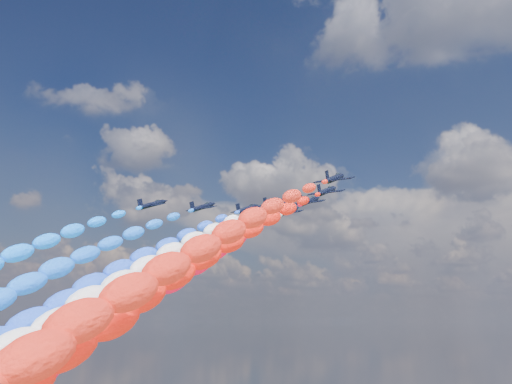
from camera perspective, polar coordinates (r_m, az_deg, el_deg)
The scene contains 15 objects.
jet_0 at distance 169.81m, azimuth -9.65°, elevation -1.16°, with size 9.12×12.23×2.69m, color black, non-canonical shape.
jet_1 at distance 171.82m, azimuth -5.02°, elevation -1.41°, with size 9.12×12.23×2.69m, color black, non-canonical shape.
trail_1 at distance 132.00m, azimuth -19.32°, elevation -8.23°, with size 6.43×100.74×51.54m, color blue, non-canonical shape.
jet_2 at distance 173.91m, azimuth -0.84°, elevation -1.58°, with size 9.12×12.23×2.69m, color black, non-canonical shape.
trail_2 at distance 131.15m, azimuth -13.72°, elevation -8.54°, with size 6.43×100.74×51.54m, color blue, non-canonical shape.
jet_3 at distance 165.84m, azimuth 1.60°, elevation -1.06°, with size 9.12×12.23×2.69m, color black, non-canonical shape.
trail_3 at distance 121.56m, azimuth -11.30°, elevation -8.40°, with size 6.43×100.74×51.54m, color white, non-canonical shape.
jet_4 at distance 177.74m, azimuth 3.07°, elevation -1.79°, with size 9.12×12.23×2.69m, color black, non-canonical shape.
trail_4 at distance 132.47m, azimuth -8.21°, elevation -8.78°, with size 6.43×100.74×51.54m, color white, non-canonical shape.
jet_5 at distance 163.22m, azimuth 4.96°, elevation -0.85°, with size 9.12×12.23×2.69m, color black, non-canonical shape.
trail_5 at distance 116.89m, azimuth -7.00°, elevation -8.41°, with size 6.43×100.74×51.54m, color #F8082A, non-canonical shape.
jet_6 at distance 151.03m, azimuth 6.58°, elevation 0.09°, with size 9.12×12.23×2.69m, color black, non-canonical shape.
trail_6 at distance 103.80m, azimuth -6.08°, elevation -7.99°, with size 6.43×100.74×51.54m, color red, non-canonical shape.
jet_7 at distance 137.97m, azimuth 7.32°, elevation 1.27°, with size 9.12×12.23×2.69m, color black, non-canonical shape.
trail_7 at distance 90.38m, azimuth -6.82°, elevation -7.39°, with size 6.43×100.74×51.54m, color red, non-canonical shape.
Camera 1 is at (85.27, -128.25, 74.17)m, focal length 43.04 mm.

